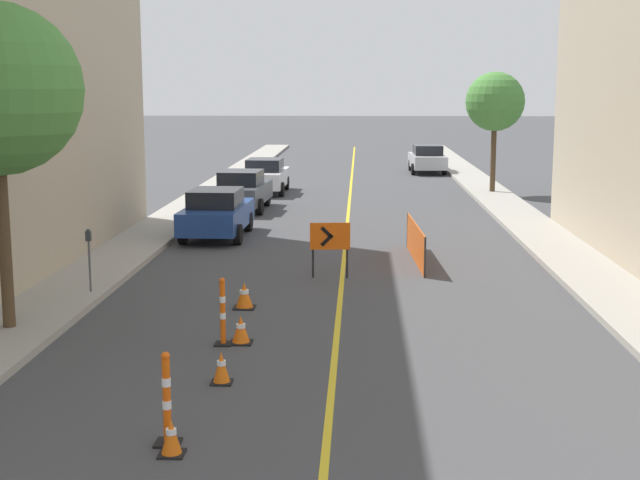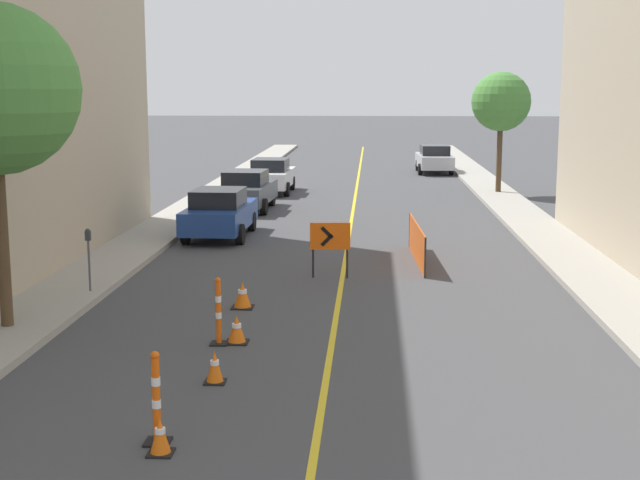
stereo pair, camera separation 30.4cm
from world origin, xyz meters
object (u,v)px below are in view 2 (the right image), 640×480
at_px(traffic_cone_second, 160,436).
at_px(traffic_cone_third, 215,367).
at_px(delineator_post_rear, 219,315).
at_px(parked_car_curb_far, 271,176).
at_px(parked_car_opposite_side, 434,159).
at_px(arrow_barricade_primary, 330,239).
at_px(parked_car_curb_near, 220,213).
at_px(street_tree_right_near, 501,102).
at_px(parking_meter_near_curb, 88,247).
at_px(traffic_cone_fourth, 237,330).
at_px(traffic_cone_fifth, 242,295).
at_px(parked_car_curb_mid, 246,190).
at_px(delineator_post_front, 156,403).

relative_size(traffic_cone_second, traffic_cone_third, 0.94).
xyz_separation_m(delineator_post_rear, parked_car_curb_far, (-1.78, 24.46, 0.23)).
bearing_deg(parked_car_opposite_side, delineator_post_rear, -102.73).
bearing_deg(parked_car_curb_far, arrow_barricade_primary, -77.36).
xyz_separation_m(parked_car_curb_near, street_tree_right_near, (10.60, 12.18, 3.36)).
bearing_deg(parking_meter_near_curb, parked_car_curb_near, 79.43).
xyz_separation_m(traffic_cone_third, traffic_cone_fourth, (0.01, 2.32, -0.00)).
xyz_separation_m(traffic_cone_third, parked_car_curb_near, (-2.35, 14.31, 0.54)).
bearing_deg(traffic_cone_second, traffic_cone_fifth, 90.42).
height_order(traffic_cone_second, parking_meter_near_curb, parking_meter_near_curb).
distance_m(parked_car_opposite_side, parking_meter_near_curb, 32.61).
xyz_separation_m(parked_car_curb_mid, parked_car_opposite_side, (8.47, 16.10, 0.00)).
bearing_deg(traffic_cone_fifth, street_tree_right_near, 68.33).
distance_m(traffic_cone_second, parked_car_curb_near, 17.35).
bearing_deg(delineator_post_front, parked_car_curb_mid, 95.04).
xyz_separation_m(traffic_cone_fifth, parked_car_opposite_side, (6.35, 31.83, 0.52)).
relative_size(traffic_cone_third, parked_car_curb_near, 0.12).
bearing_deg(traffic_cone_fifth, traffic_cone_fourth, -84.01).
distance_m(traffic_cone_second, traffic_cone_third, 2.92).
distance_m(traffic_cone_fifth, parking_meter_near_curb, 3.85).
distance_m(arrow_barricade_primary, parked_car_opposite_side, 28.93).
bearing_deg(delineator_post_rear, street_tree_right_near, 70.59).
distance_m(traffic_cone_second, delineator_post_rear, 5.12).
bearing_deg(arrow_barricade_primary, street_tree_right_near, 64.87).
bearing_deg(delineator_post_front, parked_car_curb_far, 93.42).
xyz_separation_m(traffic_cone_second, street_tree_right_near, (8.46, 29.40, 3.91)).
height_order(parked_car_curb_near, parked_car_curb_mid, same).
xyz_separation_m(traffic_cone_fourth, delineator_post_rear, (-0.32, -0.12, 0.30)).
bearing_deg(traffic_cone_third, traffic_cone_second, -94.24).
distance_m(delineator_post_rear, parked_car_curb_near, 12.28).
relative_size(traffic_cone_fifth, delineator_post_front, 0.44).
xyz_separation_m(parked_car_curb_near, parking_meter_near_curb, (-1.58, -8.47, 0.38)).
xyz_separation_m(traffic_cone_second, parked_car_curb_mid, (-2.18, 23.67, 0.55)).
relative_size(parked_car_curb_near, parked_car_curb_far, 1.00).
relative_size(delineator_post_rear, parked_car_curb_near, 0.30).
xyz_separation_m(arrow_barricade_primary, parking_meter_near_curb, (-5.44, -2.47, 0.17)).
distance_m(traffic_cone_third, parked_car_curb_near, 14.51).
xyz_separation_m(parked_car_curb_near, parked_car_curb_far, (0.27, 12.36, 0.00)).
bearing_deg(parked_car_curb_far, traffic_cone_fifth, -83.62).
bearing_deg(traffic_cone_second, street_tree_right_near, 73.94).
distance_m(delineator_post_rear, parking_meter_near_curb, 5.17).
bearing_deg(traffic_cone_third, arrow_barricade_primary, 79.75).
xyz_separation_m(traffic_cone_second, parking_meter_near_curb, (-3.72, 8.74, 0.93)).
bearing_deg(parking_meter_near_curb, traffic_cone_third, -56.01).
bearing_deg(parked_car_curb_mid, traffic_cone_fourth, -79.37).
distance_m(traffic_cone_third, delineator_post_rear, 2.24).
relative_size(traffic_cone_fourth, traffic_cone_fifth, 0.92).
bearing_deg(traffic_cone_second, traffic_cone_third, 85.76).
xyz_separation_m(delineator_post_rear, street_tree_right_near, (8.56, 24.29, 3.59)).
bearing_deg(traffic_cone_third, traffic_cone_fifth, 93.11).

